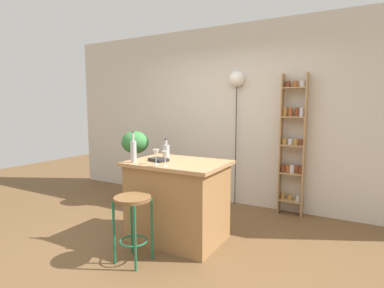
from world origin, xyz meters
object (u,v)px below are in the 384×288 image
at_px(bottle_sauce_amber, 166,151).
at_px(pendant_globe_light, 237,80).
at_px(plant_stool, 136,188).
at_px(bar_stool, 133,213).
at_px(cookbook, 159,160).
at_px(potted_plant, 135,149).
at_px(spice_shelf, 293,144).
at_px(wine_glass_center, 165,155).
at_px(wine_glass_left, 156,153).
at_px(bottle_olive_oil, 133,151).

relative_size(bottle_sauce_amber, pendant_globe_light, 0.11).
bearing_deg(bottle_sauce_amber, pendant_globe_light, 76.49).
xyz_separation_m(bottle_sauce_amber, pendant_globe_light, (0.35, 1.44, 0.94)).
distance_m(plant_stool, pendant_globe_light, 2.33).
relative_size(bar_stool, cookbook, 3.18).
relative_size(potted_plant, pendant_globe_light, 0.32).
bearing_deg(spice_shelf, potted_plant, -163.23).
bearing_deg(cookbook, wine_glass_center, -27.05).
xyz_separation_m(wine_glass_left, pendant_globe_light, (0.24, 1.79, 0.91)).
height_order(cookbook, pendant_globe_light, pendant_globe_light).
height_order(bottle_olive_oil, bottle_sauce_amber, bottle_olive_oil).
distance_m(plant_stool, bottle_sauce_amber, 1.49).
bearing_deg(spice_shelf, bar_stool, -116.97).
relative_size(wine_glass_center, pendant_globe_light, 0.08).
bearing_deg(spice_shelf, pendant_globe_light, 176.98).
height_order(plant_stool, bottle_sauce_amber, bottle_sauce_amber).
bearing_deg(bottle_olive_oil, wine_glass_center, -3.49).
distance_m(plant_stool, bottle_olive_oil, 1.62).
bearing_deg(bottle_sauce_amber, plant_stool, 146.27).
distance_m(cookbook, pendant_globe_light, 1.94).
bearing_deg(bottle_olive_oil, bar_stool, -52.31).
relative_size(bar_stool, potted_plant, 0.99).
relative_size(spice_shelf, wine_glass_center, 12.21).
height_order(bar_stool, wine_glass_center, wine_glass_center).
bearing_deg(bar_stool, bottle_sauce_amber, 98.53).
distance_m(bottle_olive_oil, wine_glass_center, 0.45).
height_order(spice_shelf, potted_plant, spice_shelf).
height_order(bar_stool, wine_glass_left, wine_glass_left).
bearing_deg(plant_stool, bar_stool, -51.43).
relative_size(plant_stool, potted_plant, 0.73).
height_order(wine_glass_center, cookbook, wine_glass_center).
bearing_deg(bottle_olive_oil, pendant_globe_light, 74.04).
bearing_deg(wine_glass_left, bottle_olive_oil, -172.10).
bearing_deg(bottle_olive_oil, plant_stool, 128.87).
bearing_deg(plant_stool, bottle_sauce_amber, -33.73).
xyz_separation_m(plant_stool, wine_glass_left, (1.16, -1.06, 0.79)).
bearing_deg(pendant_globe_light, plant_stool, -152.53).
distance_m(bar_stool, bottle_sauce_amber, 0.93).
xyz_separation_m(plant_stool, bottle_sauce_amber, (1.06, -0.71, 0.77)).
xyz_separation_m(spice_shelf, pendant_globe_light, (-0.87, 0.05, 0.92)).
distance_m(bottle_olive_oil, pendant_globe_light, 2.10).
height_order(spice_shelf, plant_stool, spice_shelf).
bearing_deg(wine_glass_left, bar_stool, -88.46).
xyz_separation_m(bar_stool, wine_glass_center, (0.15, 0.35, 0.54)).
height_order(spice_shelf, bottle_olive_oil, spice_shelf).
distance_m(bottle_olive_oil, cookbook, 0.30).
height_order(plant_stool, cookbook, cookbook).
bearing_deg(bar_stool, pendant_globe_light, 84.03).
relative_size(spice_shelf, wine_glass_left, 12.21).
height_order(plant_stool, pendant_globe_light, pendant_globe_light).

